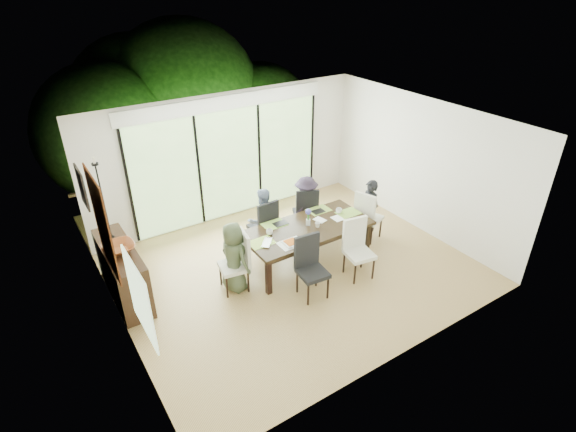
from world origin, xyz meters
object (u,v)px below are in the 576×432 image
laptop (270,243)px  table_top (307,228)px  chair_left_end (233,262)px  chair_far_left (262,223)px  chair_near_left (313,269)px  cup_c (339,211)px  chair_near_right (360,250)px  person_far_right (306,206)px  person_left_end (234,257)px  person_far_left (263,220)px  cup_a (270,232)px  bowl (119,248)px  person_right_end (369,210)px  cup_b (318,225)px  chair_far_right (305,210)px  sideboard (123,272)px  vase (308,222)px  chair_right_end (369,214)px

laptop → table_top: bearing=-41.2°
chair_left_end → chair_far_left: size_ratio=1.00×
chair_near_left → cup_c: size_ratio=8.87×
chair_near_right → table_top: bearing=129.3°
chair_left_end → person_far_right: bearing=121.2°
chair_near_right → person_left_end: size_ratio=0.85×
person_far_left → person_far_right: 1.00m
person_far_right → cup_a: 1.43m
bowl → person_left_end: bearing=-24.2°
person_right_end → cup_a: bearing=-92.5°
person_right_end → cup_c: person_right_end is taller
table_top → cup_b: size_ratio=24.00×
cup_a → chair_far_left: bearing=70.3°
chair_far_left → person_right_end: bearing=152.6°
chair_left_end → chair_near_left: bearing=58.2°
chair_far_right → cup_a: size_ratio=8.87×
person_far_right → chair_near_left: bearing=44.2°
person_far_left → cup_c: (1.25, -0.73, 0.15)m
bowl → laptop: bearing=-20.2°
cup_c → chair_near_left: bearing=-143.3°
chair_far_left → chair_near_left: same height
laptop → sideboard: bearing=109.7°
chair_far_right → sideboard: 3.64m
cup_a → cup_c: bearing=-1.9°
chair_near_right → person_far_right: size_ratio=0.85×
table_top → person_left_end: 1.48m
chair_left_end → sideboard: chair_left_end is taller
table_top → cup_c: cup_c is taller
chair_far_right → table_top: bearing=81.6°
cup_b → cup_c: 0.68m
chair_far_left → person_far_left: bearing=86.4°
chair_left_end → person_far_right: person_far_right is taller
vase → sideboard: (-3.14, 0.77, -0.33)m
person_right_end → cup_a: 2.19m
sideboard → vase: bearing=-13.8°
chair_far_right → cup_a: bearing=53.8°
chair_near_right → bowl: 3.96m
chair_far_right → person_left_end: size_ratio=0.85×
bowl → chair_near_right: bearing=-23.9°
table_top → cup_a: bearing=167.9°
chair_far_left → chair_near_right: bearing=115.3°
person_left_end → sideboard: person_left_end is taller
person_far_left → laptop: 1.02m
chair_right_end → vase: size_ratio=9.17×
table_top → person_far_right: bearing=56.5°
chair_far_left → chair_near_right: size_ratio=1.00×
chair_far_right → cup_c: 0.83m
chair_near_left → person_right_end: person_right_end is taller
vase → bowl: 3.22m
person_far_right → chair_near_right: bearing=74.2°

